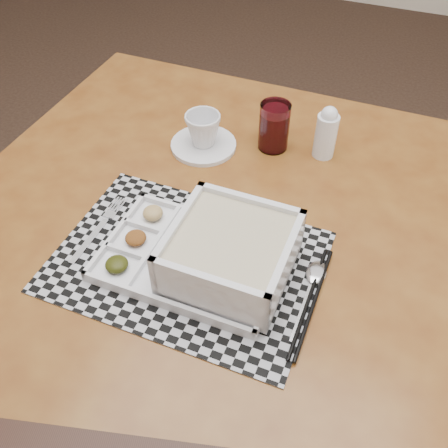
% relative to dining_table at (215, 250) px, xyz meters
% --- Properties ---
extents(floor, '(5.00, 5.00, 0.00)m').
position_rel_dining_table_xyz_m(floor, '(-0.28, 0.71, -0.72)').
color(floor, black).
rests_on(floor, ground).
extents(dining_table, '(1.08, 1.08, 0.80)m').
position_rel_dining_table_xyz_m(dining_table, '(0.00, 0.00, 0.00)').
color(dining_table, '#5B2B10').
rests_on(dining_table, ground).
extents(placemat, '(0.47, 0.34, 0.00)m').
position_rel_dining_table_xyz_m(placemat, '(-0.01, -0.11, 0.08)').
color(placemat, '#A0A0A7').
rests_on(placemat, dining_table).
extents(serving_tray, '(0.34, 0.22, 0.10)m').
position_rel_dining_table_xyz_m(serving_tray, '(0.06, -0.11, 0.13)').
color(serving_tray, silver).
rests_on(serving_tray, placemat).
extents(fork, '(0.02, 0.19, 0.00)m').
position_rel_dining_table_xyz_m(fork, '(-0.20, -0.10, 0.09)').
color(fork, silver).
rests_on(fork, placemat).
extents(spoon, '(0.04, 0.18, 0.01)m').
position_rel_dining_table_xyz_m(spoon, '(0.22, -0.07, 0.09)').
color(spoon, silver).
rests_on(spoon, placemat).
extents(chopsticks, '(0.02, 0.24, 0.01)m').
position_rel_dining_table_xyz_m(chopsticks, '(0.23, -0.12, 0.09)').
color(chopsticks, black).
rests_on(chopsticks, placemat).
extents(saucer, '(0.15, 0.15, 0.01)m').
position_rel_dining_table_xyz_m(saucer, '(-0.11, 0.22, 0.09)').
color(saucer, silver).
rests_on(saucer, dining_table).
extents(cup, '(0.09, 0.09, 0.07)m').
position_rel_dining_table_xyz_m(cup, '(-0.11, 0.22, 0.13)').
color(cup, silver).
rests_on(cup, saucer).
extents(juice_glass, '(0.07, 0.07, 0.11)m').
position_rel_dining_table_xyz_m(juice_glass, '(0.03, 0.27, 0.13)').
color(juice_glass, white).
rests_on(juice_glass, dining_table).
extents(creamer_bottle, '(0.05, 0.05, 0.12)m').
position_rel_dining_table_xyz_m(creamer_bottle, '(0.15, 0.29, 0.14)').
color(creamer_bottle, silver).
rests_on(creamer_bottle, dining_table).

